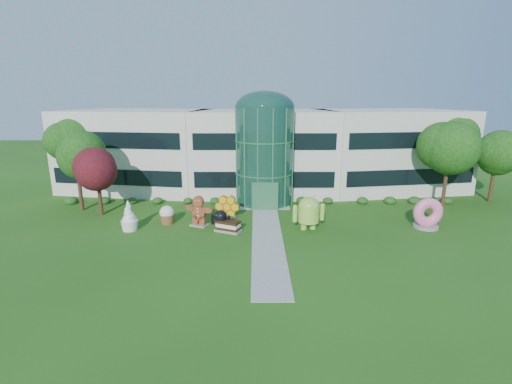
{
  "coord_description": "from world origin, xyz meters",
  "views": [
    {
      "loc": [
        -0.94,
        -25.94,
        10.81
      ],
      "look_at": [
        -0.88,
        6.0,
        2.6
      ],
      "focal_mm": 26.0,
      "sensor_mm": 36.0,
      "label": 1
    }
  ],
  "objects_px": {
    "donut": "(427,213)",
    "android_black": "(221,218)",
    "android_green": "(309,210)",
    "gingerbread": "(199,211)"
  },
  "relations": [
    {
      "from": "android_green",
      "to": "donut",
      "type": "distance_m",
      "value": 10.08
    },
    {
      "from": "android_black",
      "to": "android_green",
      "type": "bearing_deg",
      "value": 13.56
    },
    {
      "from": "android_black",
      "to": "donut",
      "type": "distance_m",
      "value": 17.45
    },
    {
      "from": "donut",
      "to": "android_black",
      "type": "bearing_deg",
      "value": 178.19
    },
    {
      "from": "donut",
      "to": "gingerbread",
      "type": "bearing_deg",
      "value": 175.16
    },
    {
      "from": "donut",
      "to": "gingerbread",
      "type": "relative_size",
      "value": 0.92
    },
    {
      "from": "android_green",
      "to": "donut",
      "type": "relative_size",
      "value": 1.22
    },
    {
      "from": "android_green",
      "to": "gingerbread",
      "type": "distance_m",
      "value": 9.36
    },
    {
      "from": "android_green",
      "to": "donut",
      "type": "height_order",
      "value": "android_green"
    },
    {
      "from": "donut",
      "to": "gingerbread",
      "type": "height_order",
      "value": "gingerbread"
    }
  ]
}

